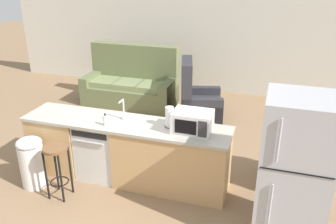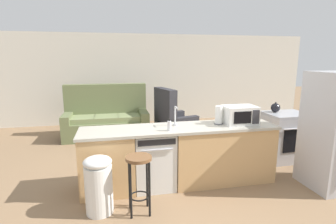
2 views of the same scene
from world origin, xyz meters
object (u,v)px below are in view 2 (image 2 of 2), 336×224
Objects in this scene: stove_range at (285,136)px; refrigerator at (335,131)px; soap_bottle at (169,126)px; armchair at (172,123)px; bar_stool at (139,172)px; paper_towel_roll at (219,115)px; kettle at (275,108)px; dishwasher at (154,159)px; trash_bin at (99,184)px; couch at (107,120)px; microwave at (240,115)px.

stove_range is 0.52× the size of refrigerator.
soap_bottle is 0.15× the size of armchair.
refrigerator is at bearing 2.14° from bar_stool.
armchair is at bearing 94.44° from paper_towel_roll.
refrigerator reaches higher than kettle.
bar_stool is at bearing -134.77° from soap_bottle.
refrigerator is (2.60, -0.55, 0.44)m from dishwasher.
kettle is at bearing 20.97° from trash_bin.
trash_bin is at bearing -179.96° from refrigerator.
refrigerator is 2.32× the size of trash_bin.
couch reaches higher than soap_bottle.
microwave is 0.25× the size of couch.
microwave reaches higher than soap_bottle.
paper_towel_roll reaches higher than trash_bin.
kettle is (-0.17, 1.23, 0.13)m from refrigerator.
microwave is 2.30m from trash_bin.
dishwasher is at bearing -109.16° from armchair.
refrigerator is 3.41m from trash_bin.
couch is 1.67× the size of armchair.
soap_bottle is 3.22m from couch.
trash_bin is at bearing -118.54° from armchair.
armchair reaches higher than paper_towel_roll.
bar_stool is (-1.64, -0.66, -0.50)m from microwave.
kettle is (2.24, 0.85, 0.01)m from soap_bottle.
dishwasher is 2.69m from refrigerator.
soap_bottle is (-0.83, -0.22, -0.07)m from paper_towel_roll.
soap_bottle is at bearing -72.89° from couch.
stove_range is 2.57m from armchair.
dishwasher is 2.57m from armchair.
dishwasher is 4.77× the size of soap_bottle.
kettle is 0.17× the size of armchair.
refrigerator is 2.32× the size of bar_stool.
microwave is at bearing -0.06° from dishwasher.
kettle is 3.06m from bar_stool.
armchair reaches higher than soap_bottle.
dishwasher is 0.73m from bar_stool.
paper_towel_roll is at bearing -85.56° from armchair.
trash_bin is at bearing -159.03° from kettle.
trash_bin is (-0.49, 0.11, -0.16)m from bar_stool.
couch reaches higher than dishwasher.
microwave is at bearing 156.27° from refrigerator.
microwave is 1.28m from kettle.
armchair is at bearing 61.46° from trash_bin.
microwave is 0.68× the size of bar_stool.
kettle is at bearing 32.16° from microwave.
soap_bottle is at bearing -165.18° from paper_towel_roll.
microwave is 0.33m from paper_towel_roll.
soap_bottle is at bearing 170.98° from refrigerator.
armchair is at bearing 101.85° from microwave.
stove_range is 0.57m from kettle.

